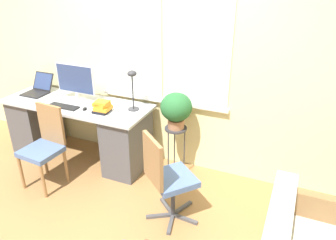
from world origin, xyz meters
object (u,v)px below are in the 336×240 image
laptop (38,89)px  office_chair_swivel (166,177)px  keyboard (64,106)px  book_stack (102,107)px  plant_stand (176,133)px  desk_chair_wooden (45,145)px  mouse (85,109)px  monitor (76,81)px  desk_lamp (132,82)px  potted_plant (176,108)px

laptop → office_chair_swivel: size_ratio=0.38×
laptop → keyboard: laptop is taller
book_stack → plant_stand: book_stack is taller
desk_chair_wooden → keyboard: bearing=100.2°
mouse → book_stack: 0.23m
monitor → desk_lamp: size_ratio=1.12×
laptop → desk_lamp: 1.45m
keyboard → mouse: bearing=5.5°
monitor → plant_stand: monitor is taller
keyboard → desk_chair_wooden: (0.04, -0.43, -0.29)m
keyboard → desk_chair_wooden: 0.52m
mouse → book_stack: size_ratio=0.34×
laptop → mouse: (0.91, -0.23, -0.04)m
mouse → plant_stand: (1.03, 0.29, -0.25)m
desk_lamp → desk_chair_wooden: desk_lamp is taller
monitor → desk_lamp: 0.80m
plant_stand → potted_plant: 0.32m
keyboard → office_chair_swivel: (1.54, -0.46, -0.28)m
book_stack → potted_plant: bearing=17.2°
monitor → mouse: bearing=-40.2°
laptop → potted_plant: bearing=1.9°
monitor → laptop: bearing=-178.7°
desk_lamp → book_stack: (-0.29, -0.21, -0.27)m
desk_chair_wooden → plant_stand: (1.28, 0.75, 0.05)m
plant_stand → mouse: bearing=-164.4°
keyboard → desk_lamp: (0.80, 0.27, 0.32)m
keyboard → mouse: size_ratio=5.67×
desk_lamp → monitor: bearing=-179.7°
desk_chair_wooden → office_chair_swivel: size_ratio=0.99×
monitor → potted_plant: size_ratio=1.27×
desk_lamp → plant_stand: (0.52, 0.04, -0.56)m
laptop → desk_lamp: desk_lamp is taller
mouse → keyboard: bearing=-174.5°
office_chair_swivel → plant_stand: (-0.22, 0.78, 0.04)m
keyboard → desk_lamp: size_ratio=0.82×
laptop → keyboard: bearing=-22.1°
office_chair_swivel → potted_plant: size_ratio=2.24×
desk_lamp → desk_chair_wooden: bearing=-137.0°
mouse → book_stack: (0.22, 0.04, 0.05)m
keyboard → book_stack: book_stack is taller
desk_chair_wooden → potted_plant: (1.28, 0.75, 0.36)m
mouse → desk_chair_wooden: desk_chair_wooden is taller
desk_lamp → book_stack: 0.45m
laptop → office_chair_swivel: bearing=-18.2°
desk_chair_wooden → potted_plant: bearing=34.9°
laptop → keyboard: 0.67m
monitor → plant_stand: (1.32, 0.05, -0.47)m
laptop → book_stack: bearing=-9.4°
laptop → office_chair_swivel: laptop is taller
monitor → mouse: 0.43m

